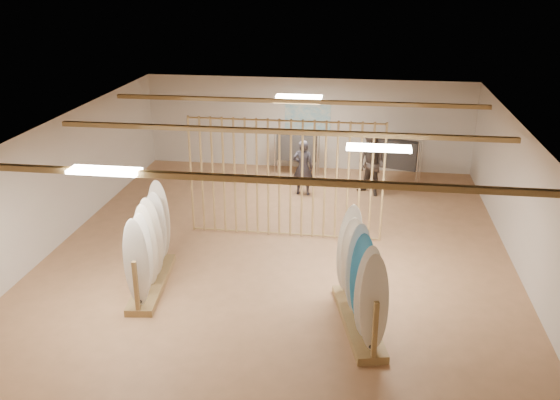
# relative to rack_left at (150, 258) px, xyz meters

# --- Properties ---
(floor) EXTENTS (12.00, 12.00, 0.00)m
(floor) POSITION_rel_rack_left_xyz_m (2.27, 1.95, -0.63)
(floor) COLOR #AE7C54
(floor) RESTS_ON ground
(ceiling) EXTENTS (12.00, 12.00, 0.00)m
(ceiling) POSITION_rel_rack_left_xyz_m (2.27, 1.95, 2.17)
(ceiling) COLOR gray
(ceiling) RESTS_ON ground
(wall_back) EXTENTS (12.00, 0.00, 12.00)m
(wall_back) POSITION_rel_rack_left_xyz_m (2.27, 7.95, 0.77)
(wall_back) COLOR beige
(wall_back) RESTS_ON ground
(wall_front) EXTENTS (12.00, 0.00, 12.00)m
(wall_front) POSITION_rel_rack_left_xyz_m (2.27, -4.05, 0.77)
(wall_front) COLOR beige
(wall_front) RESTS_ON ground
(wall_left) EXTENTS (0.00, 12.00, 12.00)m
(wall_left) POSITION_rel_rack_left_xyz_m (-2.73, 1.95, 0.77)
(wall_left) COLOR beige
(wall_left) RESTS_ON ground
(wall_right) EXTENTS (0.00, 12.00, 12.00)m
(wall_right) POSITION_rel_rack_left_xyz_m (7.27, 1.95, 0.77)
(wall_right) COLOR beige
(wall_right) RESTS_ON ground
(ceiling_slats) EXTENTS (9.50, 6.12, 0.10)m
(ceiling_slats) POSITION_rel_rack_left_xyz_m (2.27, 1.95, 2.09)
(ceiling_slats) COLOR olive
(ceiling_slats) RESTS_ON ground
(light_panels) EXTENTS (1.20, 0.35, 0.06)m
(light_panels) POSITION_rel_rack_left_xyz_m (2.27, 1.95, 2.11)
(light_panels) COLOR white
(light_panels) RESTS_ON ground
(bamboo_partition) EXTENTS (4.45, 0.05, 2.78)m
(bamboo_partition) POSITION_rel_rack_left_xyz_m (2.27, 2.75, 0.77)
(bamboo_partition) COLOR tan
(bamboo_partition) RESTS_ON ground
(poster) EXTENTS (1.40, 0.03, 0.90)m
(poster) POSITION_rel_rack_left_xyz_m (2.27, 7.93, 0.97)
(poster) COLOR #3693BD
(poster) RESTS_ON ground
(rack_left) EXTENTS (0.77, 2.32, 1.83)m
(rack_left) POSITION_rel_rack_left_xyz_m (0.00, 0.00, 0.00)
(rack_left) COLOR olive
(rack_left) RESTS_ON floor
(rack_right) EXTENTS (1.03, 2.38, 1.87)m
(rack_right) POSITION_rel_rack_left_xyz_m (4.05, -0.79, 0.01)
(rack_right) COLOR olive
(rack_right) RESTS_ON floor
(clothing_rack_a) EXTENTS (1.27, 0.43, 1.37)m
(clothing_rack_a) POSITION_rel_rack_left_xyz_m (2.04, 7.06, 0.26)
(clothing_rack_a) COLOR silver
(clothing_rack_a) RESTS_ON floor
(clothing_rack_b) EXTENTS (1.28, 0.69, 1.43)m
(clothing_rack_b) POSITION_rel_rack_left_xyz_m (4.94, 6.66, 0.30)
(clothing_rack_b) COLOR silver
(clothing_rack_b) RESTS_ON floor
(shopper_a) EXTENTS (0.68, 0.49, 1.76)m
(shopper_a) POSITION_rel_rack_left_xyz_m (2.39, 5.54, 0.25)
(shopper_a) COLOR #2C2A33
(shopper_a) RESTS_ON floor
(shopper_b) EXTENTS (1.19, 1.14, 1.95)m
(shopper_b) POSITION_rel_rack_left_xyz_m (4.24, 5.78, 0.35)
(shopper_b) COLOR #3C322E
(shopper_b) RESTS_ON floor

